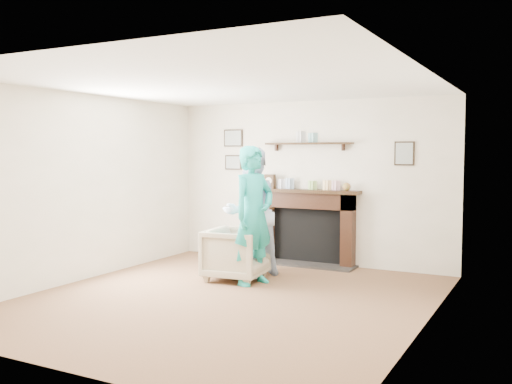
% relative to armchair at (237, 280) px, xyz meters
% --- Properties ---
extents(ground, '(5.00, 5.00, 0.00)m').
position_rel_armchair_xyz_m(ground, '(0.41, -0.94, 0.00)').
color(ground, brown).
rests_on(ground, ground).
extents(room_shell, '(4.54, 5.02, 2.52)m').
position_rel_armchair_xyz_m(room_shell, '(0.41, -0.25, 1.62)').
color(room_shell, beige).
rests_on(room_shell, ground).
extents(armchair, '(0.85, 0.83, 0.70)m').
position_rel_armchair_xyz_m(armchair, '(0.00, 0.00, 0.00)').
color(armchair, tan).
rests_on(armchair, ground).
extents(man, '(0.95, 1.05, 1.78)m').
position_rel_armchair_xyz_m(man, '(0.08, 0.25, 0.00)').
color(man, '#B0BADC').
rests_on(man, ground).
extents(woman, '(0.61, 0.76, 1.80)m').
position_rel_armchair_xyz_m(woman, '(0.32, -0.11, 0.00)').
color(woman, '#22C1C1').
rests_on(woman, ground).
extents(pedestal_table, '(0.33, 0.33, 1.07)m').
position_rel_armchair_xyz_m(pedestal_table, '(0.03, 0.72, 0.66)').
color(pedestal_table, black).
rests_on(pedestal_table, ground).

